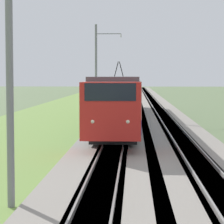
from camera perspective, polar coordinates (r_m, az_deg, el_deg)
The scene contains 8 objects.
ballast_main at distance 58.94m, azimuth 1.32°, elevation 0.09°, with size 240.00×4.40×0.30m.
ballast_adjacent at distance 58.99m, azimuth 5.09°, elevation 0.08°, with size 240.00×4.40×0.30m.
track_main at distance 58.94m, azimuth 1.32°, elevation 0.10°, with size 240.00×1.57×0.45m.
track_adjacent at distance 58.99m, azimuth 5.09°, elevation 0.08°, with size 240.00×1.57×0.45m.
grass_verge at distance 59.44m, azimuth -5.08°, elevation 0.02°, with size 240.00×10.72×0.12m.
passenger_train at distance 44.92m, azimuth 0.98°, elevation 1.77°, with size 40.19×3.01×5.09m.
catenary_mast_near at distance 15.93m, azimuth -10.79°, elevation 6.09°, with size 0.22×2.56×9.05m.
catenary_mast_mid at distance 51.09m, azimuth -1.66°, elevation 4.55°, with size 0.22×2.56×9.00m.
Camera 1 is at (-8.80, -1.11, 4.03)m, focal length 85.00 mm.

